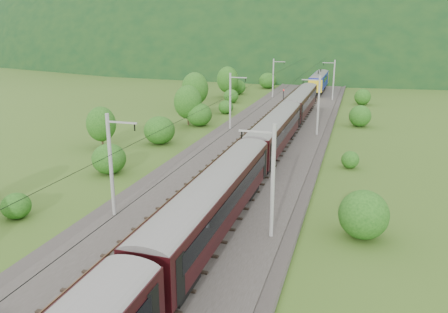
% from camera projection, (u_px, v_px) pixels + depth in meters
% --- Properties ---
extents(ground, '(600.00, 600.00, 0.00)m').
position_uv_depth(ground, '(189.00, 228.00, 32.38)').
color(ground, '#38561A').
rests_on(ground, ground).
extents(railbed, '(14.00, 220.00, 0.30)m').
position_uv_depth(railbed, '(227.00, 183.00, 41.51)').
color(railbed, '#38332D').
rests_on(railbed, ground).
extents(track_left, '(2.40, 220.00, 0.27)m').
position_uv_depth(track_left, '(204.00, 178.00, 42.13)').
color(track_left, '#503522').
rests_on(track_left, railbed).
extents(track_right, '(2.40, 220.00, 0.27)m').
position_uv_depth(track_right, '(252.00, 183.00, 40.77)').
color(track_right, '#503522').
rests_on(track_right, railbed).
extents(catenary_left, '(2.54, 192.28, 8.00)m').
position_uv_depth(catenary_left, '(231.00, 100.00, 62.20)').
color(catenary_left, gray).
rests_on(catenary_left, railbed).
extents(catenary_right, '(2.54, 192.28, 8.00)m').
position_uv_depth(catenary_right, '(318.00, 104.00, 58.73)').
color(catenary_right, gray).
rests_on(catenary_right, railbed).
extents(overhead_wires, '(4.83, 198.00, 0.03)m').
position_uv_depth(overhead_wires, '(228.00, 111.00, 39.56)').
color(overhead_wires, black).
rests_on(overhead_wires, ground).
extents(mountain_main, '(504.00, 360.00, 244.00)m').
position_uv_depth(mountain_main, '(343.00, 53.00, 270.81)').
color(mountain_main, '#103216').
rests_on(mountain_main, ground).
extents(mountain_ridge, '(336.00, 280.00, 132.00)m').
position_uv_depth(mountain_ridge, '(187.00, 48.00, 341.47)').
color(mountain_ridge, '#103216').
rests_on(mountain_ridge, ground).
extents(train, '(2.92, 161.75, 5.08)m').
position_uv_depth(train, '(213.00, 194.00, 29.56)').
color(train, black).
rests_on(train, ground).
extents(hazard_post_near, '(0.15, 0.15, 1.44)m').
position_uv_depth(hazard_post_near, '(299.00, 96.00, 89.49)').
color(hazard_post_near, red).
rests_on(hazard_post_near, railbed).
extents(hazard_post_far, '(0.15, 0.15, 1.44)m').
position_uv_depth(hazard_post_far, '(289.00, 112.00, 72.37)').
color(hazard_post_far, red).
rests_on(hazard_post_far, railbed).
extents(signal, '(0.24, 0.24, 2.15)m').
position_uv_depth(signal, '(283.00, 94.00, 88.37)').
color(signal, black).
rests_on(signal, railbed).
extents(vegetation_left, '(12.11, 144.60, 6.87)m').
position_uv_depth(vegetation_left, '(169.00, 113.00, 62.16)').
color(vegetation_left, '#1A4512').
rests_on(vegetation_left, ground).
extents(vegetation_right, '(4.55, 101.51, 3.13)m').
position_uv_depth(vegetation_right, '(362.00, 160.00, 44.36)').
color(vegetation_right, '#1A4512').
rests_on(vegetation_right, ground).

